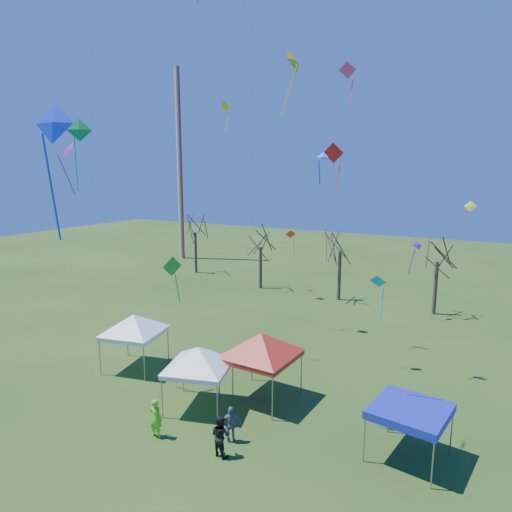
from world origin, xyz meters
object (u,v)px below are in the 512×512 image
at_px(tree_3, 439,242).
at_px(tent_white_west, 134,318).
at_px(tree_0, 195,218).
at_px(tent_white_mid, 198,351).
at_px(tree_2, 341,233).
at_px(tree_1, 261,232).
at_px(tent_blue, 410,411).
at_px(person_dark, 220,436).
at_px(tent_red, 261,338).
at_px(person_green, 156,418).
at_px(radio_mast, 180,166).
at_px(person_grey, 231,424).

bearing_deg(tree_3, tent_white_west, -125.82).
relative_size(tree_0, tent_white_mid, 2.09).
xyz_separation_m(tree_2, tree_3, (8.40, -0.33, -0.21)).
distance_m(tree_1, tent_blue, 28.95).
height_order(tree_1, tent_white_west, tree_1).
bearing_deg(person_dark, tree_0, -40.53).
bearing_deg(tent_red, person_green, -114.91).
distance_m(tree_2, tent_blue, 24.25).
bearing_deg(tent_white_mid, person_green, -92.61).
distance_m(radio_mast, tent_white_west, 36.99).
xyz_separation_m(radio_mast, tent_blue, (35.87, -31.20, -10.40)).
bearing_deg(person_dark, person_grey, -70.83).
height_order(tent_blue, person_dark, tent_blue).
height_order(tree_0, tree_1, tree_0).
distance_m(tree_0, tree_1, 10.47).
xyz_separation_m(tree_2, tent_blue, (10.23, -21.58, -4.19)).
xyz_separation_m(tree_2, person_green, (-0.01, -25.41, -5.38)).
xyz_separation_m(tree_1, tree_2, (8.40, -0.27, 0.50)).
xyz_separation_m(tent_blue, person_dark, (-6.96, -3.59, -1.21)).
distance_m(radio_mast, tent_white_mid, 42.12).
bearing_deg(tree_1, tree_3, -2.06).
xyz_separation_m(tent_white_west, tent_red, (8.51, 0.27, 0.24)).
xyz_separation_m(tree_1, person_dark, (11.67, -25.44, -4.90)).
height_order(tree_0, person_dark, tree_0).
bearing_deg(radio_mast, tent_white_west, -56.79).
distance_m(tent_white_west, tent_blue, 16.34).
distance_m(tree_0, tent_blue, 38.05).
xyz_separation_m(tree_2, person_grey, (3.14, -24.10, -5.47)).
bearing_deg(tent_white_west, tree_3, 54.18).
relative_size(tree_0, person_green, 4.65).
bearing_deg(tent_blue, tent_white_mid, -175.85).
bearing_deg(person_grey, tree_0, -84.25).
height_order(tent_white_mid, tent_red, tent_red).
bearing_deg(tree_1, tree_2, -1.85).
bearing_deg(person_green, person_grey, -155.96).
distance_m(tree_2, tent_white_mid, 22.56).
relative_size(tent_white_west, person_grey, 2.65).
xyz_separation_m(tree_0, tent_red, (20.96, -23.06, -3.11)).
height_order(tent_white_mid, person_grey, tent_white_mid).
bearing_deg(person_green, tent_blue, -158.13).
bearing_deg(tree_0, person_green, -56.97).
bearing_deg(tent_white_mid, tree_1, 110.70).
distance_m(tree_1, person_dark, 28.42).
bearing_deg(tree_1, person_green, -71.90).
xyz_separation_m(radio_mast, tent_white_west, (19.60, -29.95, -9.36)).
height_order(tree_2, tent_white_west, tree_2).
height_order(tree_0, person_grey, tree_0).
xyz_separation_m(radio_mast, tent_red, (28.12, -29.67, -9.12)).
xyz_separation_m(radio_mast, tree_0, (7.15, -6.62, -6.01)).
height_order(tree_1, tree_3, tree_3).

